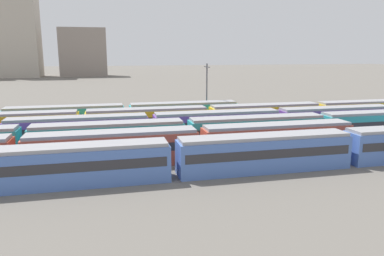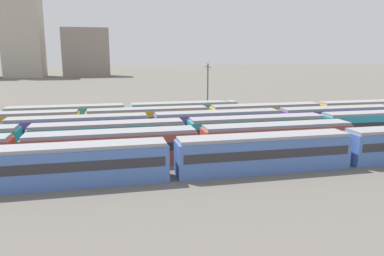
% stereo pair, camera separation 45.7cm
% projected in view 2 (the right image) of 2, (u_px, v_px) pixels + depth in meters
% --- Properties ---
extents(train_track_0, '(93.60, 3.06, 3.75)m').
position_uv_depth(train_track_0, '(264.00, 153.00, 37.22)').
color(train_track_0, '#4C70BC').
rests_on(train_track_0, ground_plane).
extents(train_track_1, '(55.80, 3.06, 3.75)m').
position_uv_depth(train_track_1, '(113.00, 148.00, 39.01)').
color(train_track_1, '#BC4C38').
rests_on(train_track_1, ground_plane).
extents(train_track_2, '(74.70, 3.06, 3.75)m').
position_uv_depth(train_track_2, '(186.00, 134.00, 45.91)').
color(train_track_2, teal).
rests_on(train_track_2, ground_plane).
extents(train_track_3, '(74.70, 3.06, 3.75)m').
position_uv_depth(train_track_3, '(151.00, 127.00, 50.06)').
color(train_track_3, '#6B429E').
rests_on(train_track_3, ground_plane).
extents(train_track_4, '(93.60, 3.06, 3.75)m').
position_uv_depth(train_track_4, '(148.00, 120.00, 55.06)').
color(train_track_4, yellow).
rests_on(train_track_4, ground_plane).
extents(train_track_5, '(55.80, 3.06, 3.75)m').
position_uv_depth(train_track_5, '(67.00, 117.00, 57.43)').
color(train_track_5, teal).
rests_on(train_track_5, ground_plane).
extents(catenary_pole_1, '(0.24, 3.20, 10.00)m').
position_uv_depth(catenary_pole_1, '(208.00, 89.00, 64.63)').
color(catenary_pole_1, '#4C4C51').
rests_on(catenary_pole_1, ground_plane).
extents(distant_building_1, '(17.72, 15.94, 40.26)m').
position_uv_depth(distant_building_1, '(23.00, 35.00, 177.84)').
color(distant_building_1, '#B2A899').
rests_on(distant_building_1, ground_plane).
extents(distant_building_2, '(22.85, 12.19, 23.95)m').
position_uv_depth(distant_building_2, '(86.00, 52.00, 185.73)').
color(distant_building_2, gray).
rests_on(distant_building_2, ground_plane).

